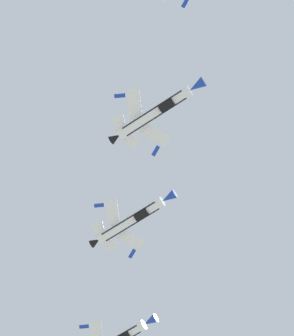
# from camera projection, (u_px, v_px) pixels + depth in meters

# --- Properties ---
(fighter_jet_left_wing) EXTENTS (10.98, 14.62, 4.38)m
(fighter_jet_left_wing) POSITION_uv_depth(u_px,v_px,m) (156.00, 112.00, 109.28)
(fighter_jet_left_wing) COLOR white
(fighter_jet_right_wing) EXTENTS (11.01, 14.62, 4.39)m
(fighter_jet_right_wing) POSITION_uv_depth(u_px,v_px,m) (132.00, 220.00, 120.72)
(fighter_jet_right_wing) COLOR white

